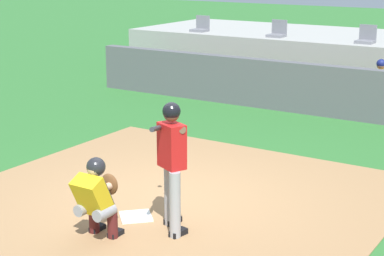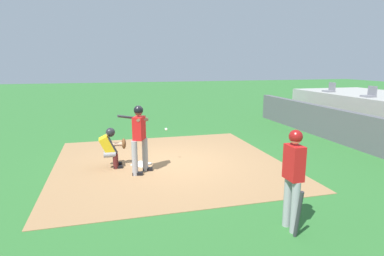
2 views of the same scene
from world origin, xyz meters
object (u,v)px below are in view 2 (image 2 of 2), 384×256
Objects in this scene: on_deck_batter at (293,174)px; home_plate at (141,164)px; batter_at_plate at (139,135)px; catcher_crouched at (111,146)px; stadium_seat_0 at (330,89)px; stadium_seat_1 at (370,94)px.

home_plate is at bearing -153.68° from on_deck_batter.
on_deck_batter is at bearing 31.58° from batter_at_plate.
on_deck_batter is at bearing 34.20° from catcher_crouched.
catcher_crouched is at bearing -134.57° from batter_at_plate.
stadium_seat_1 is at bearing 0.00° from stadium_seat_0.
home_plate is 4.91m from on_deck_batter.
batter_at_plate is 1.08m from catcher_crouched.
stadium_seat_0 is (-5.20, 10.18, 1.51)m from home_plate.
catcher_crouched is 1.07× the size of on_deck_batter.
home_plate is 11.53m from stadium_seat_0.
on_deck_batter reaches higher than home_plate.
stadium_seat_0 is (-5.19, 10.98, 0.93)m from catcher_crouched.
on_deck_batter is 3.72× the size of stadium_seat_1.
catcher_crouched reaches higher than home_plate.
stadium_seat_0 is 1.00× the size of stadium_seat_1.
home_plate is 0.92× the size of stadium_seat_1.
on_deck_batter is 12.47m from stadium_seat_0.
on_deck_batter is (3.61, 2.22, -0.02)m from batter_at_plate.
on_deck_batter is (4.31, 2.13, 1.00)m from home_plate.
on_deck_batter is 3.72× the size of stadium_seat_0.
stadium_seat_0 is (-5.89, 10.27, 0.50)m from batter_at_plate.
home_plate is at bearing -62.94° from stadium_seat_0.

